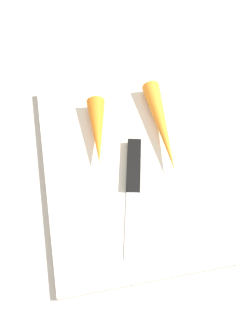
{
  "coord_description": "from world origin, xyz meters",
  "views": [
    {
      "loc": [
        0.26,
        -0.05,
        0.54
      ],
      "look_at": [
        0.0,
        0.0,
        0.01
      ],
      "focal_mm": 38.8,
      "sensor_mm": 36.0,
      "label": 1
    }
  ],
  "objects_px": {
    "knife": "(133,170)",
    "carrot_long": "(162,126)",
    "cutting_board": "(126,170)",
    "carrot_short": "(97,131)"
  },
  "relations": [
    {
      "from": "knife",
      "to": "carrot_long",
      "type": "bearing_deg",
      "value": 149.57
    },
    {
      "from": "cutting_board",
      "to": "carrot_short",
      "type": "relative_size",
      "value": 3.0
    },
    {
      "from": "cutting_board",
      "to": "carrot_short",
      "type": "xyz_separation_m",
      "value": [
        -0.07,
        -0.04,
        0.02
      ]
    },
    {
      "from": "cutting_board",
      "to": "knife",
      "type": "relative_size",
      "value": 1.8
    },
    {
      "from": "knife",
      "to": "carrot_long",
      "type": "height_order",
      "value": "carrot_long"
    },
    {
      "from": "cutting_board",
      "to": "knife",
      "type": "distance_m",
      "value": 0.02
    },
    {
      "from": "cutting_board",
      "to": "carrot_long",
      "type": "xyz_separation_m",
      "value": [
        -0.06,
        0.07,
        0.02
      ]
    },
    {
      "from": "knife",
      "to": "cutting_board",
      "type": "bearing_deg",
      "value": -119.07
    },
    {
      "from": "carrot_short",
      "to": "knife",
      "type": "bearing_deg",
      "value": 35.84
    },
    {
      "from": "cutting_board",
      "to": "carrot_long",
      "type": "height_order",
      "value": "carrot_long"
    }
  ]
}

